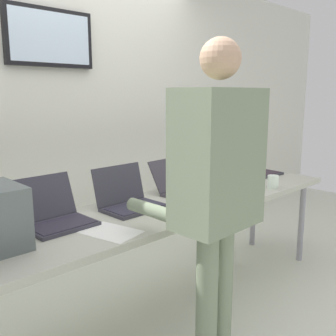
{
  "coord_description": "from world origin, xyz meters",
  "views": [
    {
      "loc": [
        -1.72,
        -1.75,
        1.47
      ],
      "look_at": [
        -0.07,
        -0.04,
        1.01
      ],
      "focal_mm": 40.91,
      "sensor_mm": 36.0,
      "label": 1
    }
  ],
  "objects_px": {
    "laptop_station_1": "(128,199)",
    "workbench": "(171,210)",
    "laptop_station_0": "(55,214)",
    "laptop_station_3": "(225,176)",
    "person": "(216,183)",
    "coffee_mug": "(273,182)",
    "laptop_station_2": "(180,186)",
    "laptop_station_4": "(258,168)"
  },
  "relations": [
    {
      "from": "laptop_station_1",
      "to": "workbench",
      "type": "bearing_deg",
      "value": -22.59
    },
    {
      "from": "workbench",
      "to": "laptop_station_0",
      "type": "xyz_separation_m",
      "value": [
        -0.76,
        0.15,
        0.11
      ]
    },
    {
      "from": "laptop_station_3",
      "to": "person",
      "type": "distance_m",
      "value": 1.29
    },
    {
      "from": "laptop_station_0",
      "to": "laptop_station_3",
      "type": "distance_m",
      "value": 1.49
    },
    {
      "from": "laptop_station_3",
      "to": "coffee_mug",
      "type": "bearing_deg",
      "value": -70.58
    },
    {
      "from": "workbench",
      "to": "laptop_station_2",
      "type": "xyz_separation_m",
      "value": [
        0.21,
        0.13,
        0.11
      ]
    },
    {
      "from": "laptop_station_0",
      "to": "laptop_station_4",
      "type": "distance_m",
      "value": 1.99
    },
    {
      "from": "workbench",
      "to": "laptop_station_3",
      "type": "xyz_separation_m",
      "value": [
        0.73,
        0.12,
        0.11
      ]
    },
    {
      "from": "laptop_station_4",
      "to": "laptop_station_1",
      "type": "bearing_deg",
      "value": -179.38
    },
    {
      "from": "laptop_station_1",
      "to": "person",
      "type": "distance_m",
      "value": 0.77
    },
    {
      "from": "laptop_station_2",
      "to": "coffee_mug",
      "type": "height_order",
      "value": "laptop_station_2"
    },
    {
      "from": "laptop_station_2",
      "to": "person",
      "type": "relative_size",
      "value": 0.23
    },
    {
      "from": "workbench",
      "to": "coffee_mug",
      "type": "bearing_deg",
      "value": -16.28
    },
    {
      "from": "laptop_station_0",
      "to": "person",
      "type": "distance_m",
      "value": 0.92
    },
    {
      "from": "laptop_station_4",
      "to": "coffee_mug",
      "type": "bearing_deg",
      "value": -134.35
    },
    {
      "from": "laptop_station_2",
      "to": "coffee_mug",
      "type": "distance_m",
      "value": 0.74
    },
    {
      "from": "laptop_station_2",
      "to": "laptop_station_3",
      "type": "distance_m",
      "value": 0.51
    },
    {
      "from": "laptop_station_0",
      "to": "laptop_station_3",
      "type": "bearing_deg",
      "value": -1.17
    },
    {
      "from": "laptop_station_1",
      "to": "person",
      "type": "relative_size",
      "value": 0.22
    },
    {
      "from": "laptop_station_2",
      "to": "laptop_station_3",
      "type": "xyz_separation_m",
      "value": [
        0.51,
        -0.01,
        0.0
      ]
    },
    {
      "from": "coffee_mug",
      "to": "laptop_station_2",
      "type": "bearing_deg",
      "value": 149.58
    },
    {
      "from": "laptop_station_2",
      "to": "laptop_station_3",
      "type": "bearing_deg",
      "value": -1.28
    },
    {
      "from": "person",
      "to": "coffee_mug",
      "type": "height_order",
      "value": "person"
    },
    {
      "from": "laptop_station_1",
      "to": "laptop_station_3",
      "type": "height_order",
      "value": "laptop_station_1"
    },
    {
      "from": "workbench",
      "to": "laptop_station_0",
      "type": "relative_size",
      "value": 8.22
    },
    {
      "from": "person",
      "to": "laptop_station_4",
      "type": "bearing_deg",
      "value": 26.06
    },
    {
      "from": "workbench",
      "to": "laptop_station_3",
      "type": "relative_size",
      "value": 7.8
    },
    {
      "from": "laptop_station_4",
      "to": "person",
      "type": "height_order",
      "value": "person"
    },
    {
      "from": "laptop_station_3",
      "to": "coffee_mug",
      "type": "height_order",
      "value": "laptop_station_3"
    },
    {
      "from": "laptop_station_1",
      "to": "coffee_mug",
      "type": "height_order",
      "value": "laptop_station_1"
    },
    {
      "from": "laptop_station_1",
      "to": "laptop_station_2",
      "type": "relative_size",
      "value": 0.97
    },
    {
      "from": "laptop_station_2",
      "to": "laptop_station_3",
      "type": "height_order",
      "value": "same"
    },
    {
      "from": "laptop_station_3",
      "to": "workbench",
      "type": "bearing_deg",
      "value": -170.99
    },
    {
      "from": "workbench",
      "to": "person",
      "type": "relative_size",
      "value": 1.71
    },
    {
      "from": "laptop_station_4",
      "to": "laptop_station_0",
      "type": "bearing_deg",
      "value": 179.52
    },
    {
      "from": "laptop_station_3",
      "to": "coffee_mug",
      "type": "xyz_separation_m",
      "value": [
        0.13,
        -0.37,
        -0.01
      ]
    },
    {
      "from": "laptop_station_2",
      "to": "coffee_mug",
      "type": "relative_size",
      "value": 3.95
    },
    {
      "from": "coffee_mug",
      "to": "laptop_station_3",
      "type": "bearing_deg",
      "value": 109.42
    },
    {
      "from": "laptop_station_0",
      "to": "laptop_station_3",
      "type": "relative_size",
      "value": 0.95
    },
    {
      "from": "laptop_station_2",
      "to": "laptop_station_3",
      "type": "relative_size",
      "value": 1.04
    },
    {
      "from": "workbench",
      "to": "laptop_station_0",
      "type": "bearing_deg",
      "value": 169.19
    },
    {
      "from": "laptop_station_1",
      "to": "laptop_station_0",
      "type": "bearing_deg",
      "value": 176.16
    }
  ]
}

